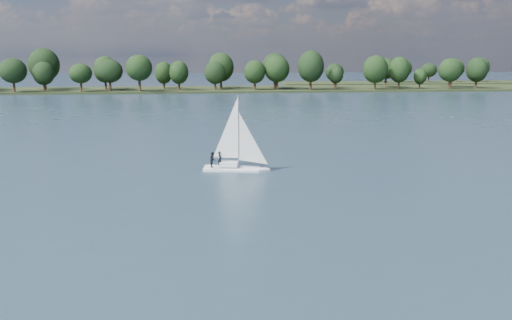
% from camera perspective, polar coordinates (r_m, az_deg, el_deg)
% --- Properties ---
extents(ground, '(700.00, 700.00, 0.00)m').
position_cam_1_polar(ground, '(128.62, -8.63, 3.90)').
color(ground, '#233342').
rests_on(ground, ground).
extents(far_shore, '(660.00, 40.00, 1.50)m').
position_cam_1_polar(far_shore, '(240.19, -7.59, 6.91)').
color(far_shore, black).
rests_on(far_shore, ground).
extents(far_shore_back, '(220.00, 30.00, 1.40)m').
position_cam_1_polar(far_shore_back, '(326.95, 22.15, 7.15)').
color(far_shore_back, black).
rests_on(far_shore_back, ground).
extents(sailboat, '(7.87, 3.46, 10.01)m').
position_cam_1_polar(sailboat, '(71.61, -2.39, 1.12)').
color(sailboat, white).
rests_on(sailboat, ground).
extents(treeline, '(562.57, 74.43, 18.41)m').
position_cam_1_polar(treeline, '(235.86, -10.17, 8.78)').
color(treeline, black).
rests_on(treeline, ground).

